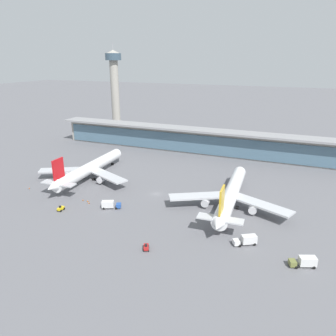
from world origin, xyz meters
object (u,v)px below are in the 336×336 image
service_truck_by_tail_olive (305,261)px  airliner_centre_stand (231,194)px  control_tower (115,84)px  safety_cone_charlie (29,188)px  safety_cone_bravo (89,203)px  airliner_left_stand (89,169)px  safety_cone_delta (88,201)px  service_truck_under_wing_blue (110,204)px  service_truck_at_far_stand_red (146,247)px  service_truck_mid_apron_yellow (61,208)px  service_truck_on_taxiway_red (221,226)px  safety_cone_alpha (83,200)px  service_truck_near_nose_white (246,240)px

service_truck_by_tail_olive → airliner_centre_stand: bearing=132.0°
service_truck_by_tail_olive → control_tower: size_ratio=0.12×
safety_cone_charlie → safety_cone_bravo: bearing=-4.3°
service_truck_by_tail_olive → airliner_left_stand: bearing=160.1°
airliner_left_stand → safety_cone_delta: 27.47m
airliner_centre_stand → service_truck_by_tail_olive: bearing=-48.0°
service_truck_under_wing_blue → service_truck_at_far_stand_red: service_truck_under_wing_blue is taller
service_truck_mid_apron_yellow → service_truck_at_far_stand_red: 43.29m
airliner_centre_stand → service_truck_on_taxiway_red: bearing=-87.9°
airliner_centre_stand → control_tower: size_ratio=0.92×
control_tower → safety_cone_charlie: size_ratio=94.77×
service_truck_under_wing_blue → service_truck_on_taxiway_red: service_truck_under_wing_blue is taller
airliner_left_stand → safety_cone_alpha: bearing=-60.9°
airliner_centre_stand → service_truck_mid_apron_yellow: size_ratio=20.94×
control_tower → safety_cone_alpha: size_ratio=94.77×
safety_cone_alpha → safety_cone_bravo: 4.11m
service_truck_by_tail_olive → safety_cone_alpha: bearing=171.5°
service_truck_mid_apron_yellow → airliner_centre_stand: bearing=25.5°
service_truck_by_tail_olive → safety_cone_bravo: bearing=172.1°
safety_cone_charlie → service_truck_mid_apron_yellow: bearing=-23.1°
service_truck_by_tail_olive → service_truck_at_far_stand_red: service_truck_by_tail_olive is taller
service_truck_at_far_stand_red → service_truck_by_tail_olive: bearing=11.9°
safety_cone_delta → service_truck_at_far_stand_red: bearing=-30.3°
safety_cone_bravo → service_truck_on_taxiway_red: bearing=0.5°
airliner_left_stand → service_truck_under_wing_blue: 36.11m
service_truck_under_wing_blue → safety_cone_charlie: service_truck_under_wing_blue is taller
service_truck_mid_apron_yellow → service_truck_by_tail_olive: size_ratio=0.38×
service_truck_mid_apron_yellow → safety_cone_bravo: size_ratio=4.19×
service_truck_at_far_stand_red → service_truck_mid_apron_yellow: bearing=164.9°
control_tower → safety_cone_delta: control_tower is taller
safety_cone_bravo → service_truck_at_far_stand_red: bearing=-29.9°
safety_cone_delta → safety_cone_charlie: bearing=177.6°
airliner_left_stand → service_truck_near_nose_white: (79.58, -29.75, -3.45)m
service_truck_on_taxiway_red → safety_cone_delta: bearing=179.3°
airliner_centre_stand → service_truck_mid_apron_yellow: (-59.03, -28.22, -4.27)m
service_truck_on_taxiway_red → safety_cone_charlie: size_ratio=4.55×
service_truck_mid_apron_yellow → service_truck_by_tail_olive: service_truck_by_tail_olive is taller
airliner_centre_stand → service_truck_near_nose_white: airliner_centre_stand is taller
service_truck_at_far_stand_red → safety_cone_bravo: (-35.63, 20.50, -0.56)m
safety_cone_alpha → safety_cone_delta: size_ratio=1.00×
service_truck_mid_apron_yellow → service_truck_on_taxiway_red: same height
service_truck_on_taxiway_red → control_tower: 172.06m
safety_cone_alpha → service_truck_near_nose_white: bearing=-6.3°
airliner_left_stand → service_truck_on_taxiway_red: size_ratio=19.27×
service_truck_near_nose_white → service_truck_mid_apron_yellow: service_truck_near_nose_white is taller
control_tower → safety_cone_bravo: 142.53m
control_tower → service_truck_near_nose_white: bearing=-46.1°
service_truck_on_taxiway_red → control_tower: (-115.00, 123.00, 35.38)m
airliner_left_stand → service_truck_mid_apron_yellow: bearing=-72.9°
service_truck_mid_apron_yellow → safety_cone_charlie: size_ratio=4.19×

